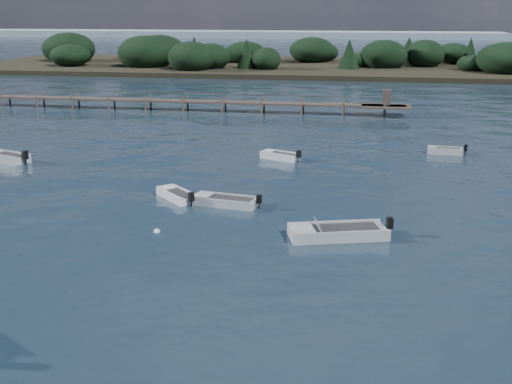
% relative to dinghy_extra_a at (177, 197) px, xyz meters
% --- Properties ---
extents(ground, '(400.00, 400.00, 0.00)m').
position_rel_dinghy_extra_a_xyz_m(ground, '(8.57, 44.83, -0.14)').
color(ground, '#152431').
rests_on(ground, ground).
extents(dinghy_extra_a, '(2.96, 2.96, 1.02)m').
position_rel_dinghy_extra_a_xyz_m(dinghy_extra_a, '(0.00, 0.00, 0.00)').
color(dinghy_extra_a, white).
rests_on(dinghy_extra_a, ground).
extents(dinghy_mid_white_a, '(5.15, 3.06, 1.19)m').
position_rel_dinghy_extra_a_xyz_m(dinghy_mid_white_a, '(9.58, -4.92, 0.01)').
color(dinghy_mid_white_a, '#ABAFB2').
rests_on(dinghy_mid_white_a, ground).
extents(tender_far_grey, '(3.93, 2.55, 1.26)m').
position_rel_dinghy_extra_a_xyz_m(tender_far_grey, '(-14.96, 7.14, 0.03)').
color(tender_far_grey, '#ABAFB2').
rests_on(tender_far_grey, ground).
extents(dinghy_mid_grey, '(4.03, 1.95, 1.00)m').
position_rel_dinghy_extra_a_xyz_m(dinghy_mid_grey, '(3.04, -0.68, -0.01)').
color(dinghy_mid_grey, '#ABAFB2').
rests_on(dinghy_mid_grey, ground).
extents(tender_far_grey_b, '(2.97, 1.35, 1.00)m').
position_rel_dinghy_extra_a_xyz_m(tender_far_grey_b, '(16.71, 15.29, -0.00)').
color(tender_far_grey_b, '#ABAFB2').
rests_on(tender_far_grey_b, ground).
extents(tender_far_white, '(3.17, 2.15, 1.08)m').
position_rel_dinghy_extra_a_xyz_m(tender_far_white, '(4.49, 11.25, 0.01)').
color(tender_far_white, white).
rests_on(tender_far_white, ground).
extents(buoy_c, '(0.32, 0.32, 0.32)m').
position_rel_dinghy_extra_a_xyz_m(buoy_c, '(0.67, -5.69, -0.14)').
color(buoy_c, white).
rests_on(buoy_c, ground).
extents(jetty, '(64.50, 3.20, 3.40)m').
position_rel_dinghy_extra_a_xyz_m(jetty, '(-13.18, 32.82, 0.84)').
color(jetty, '#50433B').
rests_on(jetty, ground).
extents(far_headland, '(190.00, 40.00, 5.80)m').
position_rel_dinghy_extra_a_xyz_m(far_headland, '(33.57, 84.83, 1.82)').
color(far_headland, black).
rests_on(far_headland, ground).
extents(distant_haze, '(280.00, 20.00, 2.40)m').
position_rel_dinghy_extra_a_xyz_m(distant_haze, '(-81.43, 214.83, -0.14)').
color(distant_haze, '#8D9DAE').
rests_on(distant_haze, ground).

